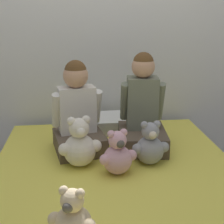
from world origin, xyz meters
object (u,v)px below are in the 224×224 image
object	(u,v)px
bed	(119,214)
child_on_left	(78,115)
pillow_at_headboard	(106,123)
teddy_bear_held_by_left_child	(80,145)
teddy_bear_at_foot_of_bed	(73,219)
teddy_bear_between_children	(117,155)
teddy_bear_held_by_right_child	(150,146)
child_on_right	(142,112)

from	to	relation	value
bed	child_on_left	xyz separation A→B (m)	(-0.22, 0.44, 0.46)
child_on_left	pillow_at_headboard	xyz separation A→B (m)	(0.22, 0.33, -0.19)
teddy_bear_held_by_left_child	teddy_bear_at_foot_of_bed	xyz separation A→B (m)	(-0.04, -0.66, -0.03)
child_on_left	pillow_at_headboard	size ratio (longest dim) A/B	1.30
child_on_left	teddy_bear_between_children	bearing A→B (deg)	-70.09
teddy_bear_at_foot_of_bed	pillow_at_headboard	bearing A→B (deg)	101.89
child_on_left	teddy_bear_held_by_right_child	world-z (taller)	child_on_left
child_on_left	teddy_bear_held_by_left_child	distance (m)	0.26
teddy_bear_at_foot_of_bed	teddy_bear_between_children	bearing A→B (deg)	88.40
child_on_left	child_on_right	distance (m)	0.43
child_on_right	bed	bearing A→B (deg)	-110.45
child_on_right	teddy_bear_held_by_left_child	distance (m)	0.50
child_on_right	teddy_bear_at_foot_of_bed	size ratio (longest dim) A/B	2.63
teddy_bear_at_foot_of_bed	bed	bearing A→B (deg)	84.80
child_on_left	pillow_at_headboard	world-z (taller)	child_on_left
teddy_bear_between_children	child_on_right	bearing A→B (deg)	44.90
child_on_left	teddy_bear_held_by_left_child	xyz separation A→B (m)	(0.01, -0.24, -0.11)
bed	teddy_bear_held_by_right_child	size ratio (longest dim) A/B	6.95
teddy_bear_held_by_right_child	pillow_at_headboard	world-z (taller)	teddy_bear_held_by_right_child
bed	teddy_bear_between_children	xyz separation A→B (m)	(-0.00, 0.08, 0.33)
teddy_bear_held_by_left_child	pillow_at_headboard	world-z (taller)	teddy_bear_held_by_left_child
teddy_bear_held_by_right_child	pillow_at_headboard	xyz separation A→B (m)	(-0.21, 0.59, -0.06)
bed	pillow_at_headboard	world-z (taller)	pillow_at_headboard
teddy_bear_at_foot_of_bed	pillow_at_headboard	world-z (taller)	teddy_bear_at_foot_of_bed
child_on_right	teddy_bear_held_by_left_child	xyz separation A→B (m)	(-0.43, -0.24, -0.11)
child_on_right	teddy_bear_held_by_left_child	bearing A→B (deg)	-145.01
teddy_bear_held_by_left_child	teddy_bear_held_by_right_child	world-z (taller)	teddy_bear_held_by_left_child
teddy_bear_held_by_right_child	teddy_bear_at_foot_of_bed	xyz separation A→B (m)	(-0.46, -0.63, -0.01)
teddy_bear_held_by_left_child	teddy_bear_at_foot_of_bed	size ratio (longest dim) A/B	1.27
child_on_left	teddy_bear_at_foot_of_bed	world-z (taller)	child_on_left
child_on_right	child_on_left	bearing A→B (deg)	-174.15
bed	teddy_bear_held_by_left_child	size ratio (longest dim) A/B	6.11
child_on_right	pillow_at_headboard	size ratio (longest dim) A/B	1.39
child_on_left	teddy_bear_at_foot_of_bed	size ratio (longest dim) A/B	2.45
teddy_bear_held_by_right_child	pillow_at_headboard	bearing A→B (deg)	106.16
teddy_bear_held_by_right_child	pillow_at_headboard	distance (m)	0.63
teddy_bear_between_children	pillow_at_headboard	xyz separation A→B (m)	(0.00, 0.69, -0.06)
teddy_bear_held_by_left_child	teddy_bear_held_by_right_child	size ratio (longest dim) A/B	1.14
child_on_right	teddy_bear_at_foot_of_bed	xyz separation A→B (m)	(-0.46, -0.90, -0.14)
bed	pillow_at_headboard	xyz separation A→B (m)	(0.00, 0.77, 0.28)
bed	teddy_bear_between_children	size ratio (longest dim) A/B	7.12
bed	child_on_left	bearing A→B (deg)	116.51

